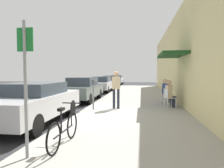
{
  "coord_description": "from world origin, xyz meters",
  "views": [
    {
      "loc": [
        2.55,
        -7.83,
        1.75
      ],
      "look_at": [
        0.09,
        8.83,
        0.81
      ],
      "focal_mm": 31.87,
      "sensor_mm": 36.0,
      "label": 1
    }
  ],
  "objects": [
    {
      "name": "seated_patron_1",
      "position": [
        3.89,
        2.54,
        0.82
      ],
      "size": [
        0.47,
        0.41,
        1.29
      ],
      "color": "#232838",
      "rests_on": "sidewalk_slab"
    },
    {
      "name": "sidewalk_slab",
      "position": [
        2.25,
        2.0,
        0.06
      ],
      "size": [
        4.5,
        32.0,
        0.12
      ],
      "primitive_type": "cube",
      "color": "#9E9B93",
      "rests_on": "ground_plane"
    },
    {
      "name": "cafe_chair_2",
      "position": [
        3.83,
        3.44,
        0.62
      ],
      "size": [
        0.51,
        0.51,
        0.87
      ],
      "color": "silver",
      "rests_on": "sidewalk_slab"
    },
    {
      "name": "cafe_chair_1",
      "position": [
        3.83,
        2.55,
        0.62
      ],
      "size": [
        0.51,
        0.51,
        0.87
      ],
      "color": "silver",
      "rests_on": "sidewalk_slab"
    },
    {
      "name": "parked_car_1",
      "position": [
        -1.1,
        4.15,
        0.75
      ],
      "size": [
        1.8,
        4.4,
        1.47
      ],
      "color": "#47514C",
      "rests_on": "ground_plane"
    },
    {
      "name": "parking_meter",
      "position": [
        0.45,
        0.7,
        0.89
      ],
      "size": [
        0.12,
        0.1,
        1.32
      ],
      "color": "slate",
      "rests_on": "sidewalk_slab"
    },
    {
      "name": "parked_car_0",
      "position": [
        -1.1,
        -1.46,
        0.74
      ],
      "size": [
        1.8,
        4.4,
        1.41
      ],
      "color": "#B7B7BC",
      "rests_on": "ground_plane"
    },
    {
      "name": "parked_car_4",
      "position": [
        -1.1,
        21.48,
        0.73
      ],
      "size": [
        1.8,
        4.4,
        1.41
      ],
      "color": "silver",
      "rests_on": "ground_plane"
    },
    {
      "name": "pedestrian_standing",
      "position": [
        1.42,
        1.12,
        1.12
      ],
      "size": [
        0.36,
        0.22,
        1.7
      ],
      "color": "#232838",
      "rests_on": "sidewalk_slab"
    },
    {
      "name": "seated_patron_2",
      "position": [
        3.89,
        3.43,
        0.82
      ],
      "size": [
        0.48,
        0.42,
        1.29
      ],
      "color": "#232838",
      "rests_on": "sidewalk_slab"
    },
    {
      "name": "bicycle_0",
      "position": [
        0.85,
        -3.66,
        0.48
      ],
      "size": [
        0.46,
        1.71,
        0.9
      ],
      "color": "black",
      "rests_on": "sidewalk_slab"
    },
    {
      "name": "building_facade",
      "position": [
        4.64,
        2.0,
        2.58
      ],
      "size": [
        1.4,
        32.0,
        5.16
      ],
      "color": "beige",
      "rests_on": "ground_plane"
    },
    {
      "name": "parked_car_3",
      "position": [
        -1.1,
        15.66,
        0.73
      ],
      "size": [
        1.8,
        4.4,
        1.42
      ],
      "color": "navy",
      "rests_on": "ground_plane"
    },
    {
      "name": "seated_patron_0",
      "position": [
        3.89,
        1.72,
        0.82
      ],
      "size": [
        0.49,
        0.44,
        1.29
      ],
      "color": "#232838",
      "rests_on": "sidewalk_slab"
    },
    {
      "name": "ground_plane",
      "position": [
        0.0,
        0.0,
        0.0
      ],
      "size": [
        60.0,
        60.0,
        0.0
      ],
      "primitive_type": "plane",
      "color": "#2D2D30"
    },
    {
      "name": "parked_car_2",
      "position": [
        -1.1,
        10.12,
        0.73
      ],
      "size": [
        1.8,
        4.4,
        1.42
      ],
      "color": "#B7B7BC",
      "rests_on": "ground_plane"
    },
    {
      "name": "cafe_chair_0",
      "position": [
        3.83,
        1.71,
        0.62
      ],
      "size": [
        0.53,
        0.53,
        0.87
      ],
      "color": "silver",
      "rests_on": "sidewalk_slab"
    },
    {
      "name": "street_sign",
      "position": [
        0.4,
        -4.38,
        1.64
      ],
      "size": [
        0.32,
        0.06,
        2.6
      ],
      "color": "gray",
      "rests_on": "sidewalk_slab"
    }
  ]
}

